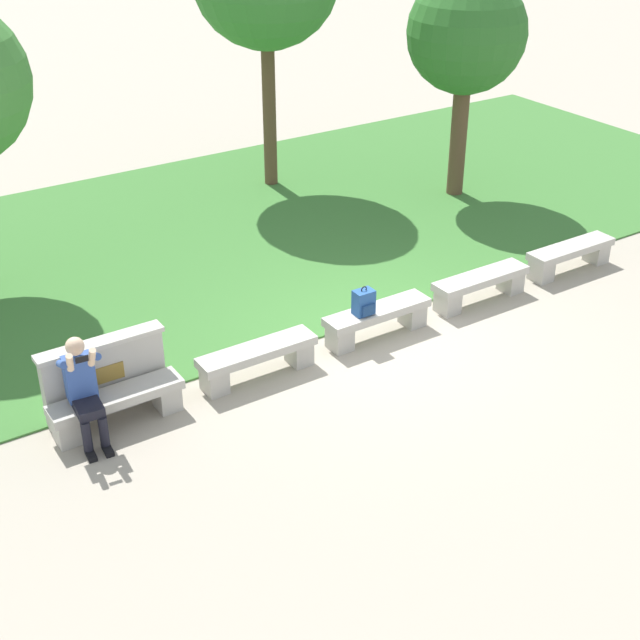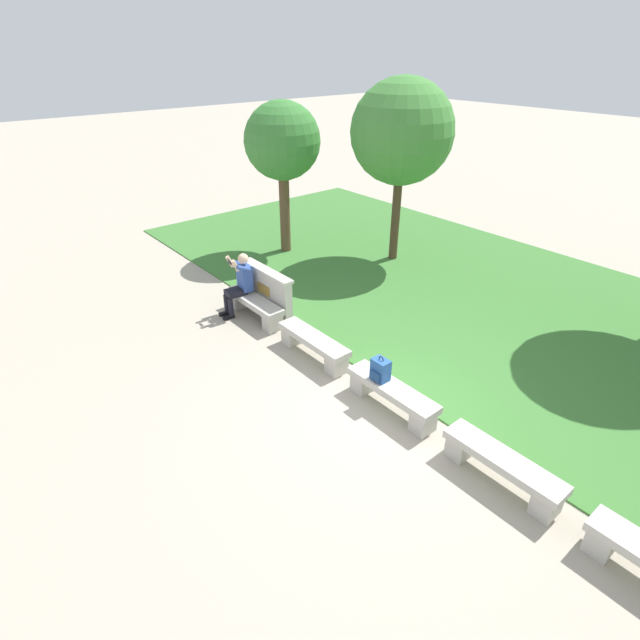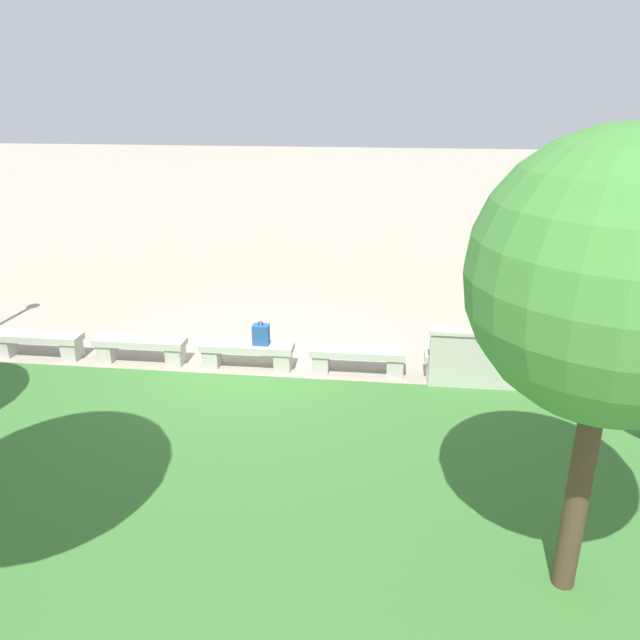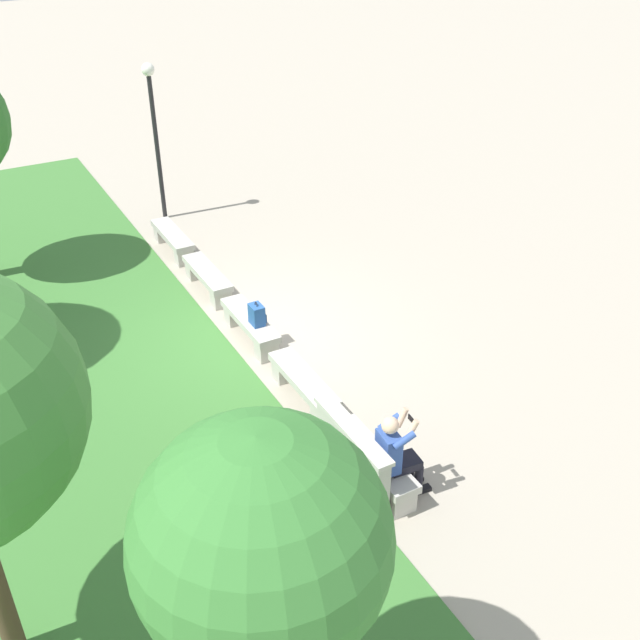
# 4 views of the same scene
# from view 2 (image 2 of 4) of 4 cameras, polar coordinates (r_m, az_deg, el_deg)

# --- Properties ---
(ground_plane) EXTENTS (80.00, 80.00, 0.00)m
(ground_plane) POSITION_cam_2_polar(r_m,az_deg,el_deg) (8.15, 8.08, -10.03)
(ground_plane) COLOR #A89E8C
(grass_strip) EXTENTS (21.46, 8.00, 0.03)m
(grass_strip) POSITION_cam_2_polar(r_m,az_deg,el_deg) (11.31, 23.43, -0.19)
(grass_strip) COLOR #3D7533
(grass_strip) RESTS_ON ground
(bench_main) EXTENTS (1.64, 0.40, 0.45)m
(bench_main) POSITION_cam_2_polar(r_m,az_deg,el_deg) (10.52, -7.48, 1.66)
(bench_main) COLOR #B7B2A8
(bench_main) RESTS_ON ground
(bench_near) EXTENTS (1.64, 0.40, 0.45)m
(bench_near) POSITION_cam_2_polar(r_m,az_deg,el_deg) (9.12, -0.76, -2.71)
(bench_near) COLOR #B7B2A8
(bench_near) RESTS_ON ground
(bench_mid) EXTENTS (1.64, 0.40, 0.45)m
(bench_mid) POSITION_cam_2_polar(r_m,az_deg,el_deg) (7.97, 8.22, -8.42)
(bench_mid) COLOR #B7B2A8
(bench_mid) RESTS_ON ground
(bench_far) EXTENTS (1.64, 0.40, 0.45)m
(bench_far) POSITION_cam_2_polar(r_m,az_deg,el_deg) (7.17, 20.10, -15.38)
(bench_far) COLOR #B7B2A8
(bench_far) RESTS_ON ground
(backrest_wall_with_plaque) EXTENTS (1.58, 0.24, 1.01)m
(backrest_wall_with_plaque) POSITION_cam_2_polar(r_m,az_deg,el_deg) (10.58, -6.02, 3.29)
(backrest_wall_with_plaque) COLOR #B7B2A8
(backrest_wall_with_plaque) RESTS_ON ground
(person_photographer) EXTENTS (0.50, 0.75, 1.32)m
(person_photographer) POSITION_cam_2_polar(r_m,az_deg,el_deg) (10.59, -9.16, 4.42)
(person_photographer) COLOR black
(person_photographer) RESTS_ON ground
(backpack) EXTENTS (0.28, 0.24, 0.43)m
(backpack) POSITION_cam_2_polar(r_m,az_deg,el_deg) (7.89, 6.88, -5.71)
(backpack) COLOR #234C8C
(backpack) RESTS_ON bench_mid
(tree_left_background) EXTENTS (1.93, 1.93, 3.90)m
(tree_left_background) POSITION_cam_2_polar(r_m,az_deg,el_deg) (13.32, -4.32, 19.57)
(tree_left_background) COLOR brown
(tree_left_background) RESTS_ON ground
(tree_far_back) EXTENTS (2.48, 2.48, 4.47)m
(tree_far_back) POSITION_cam_2_polar(r_m,az_deg,el_deg) (12.81, 9.36, 20.38)
(tree_far_back) COLOR #4C3826
(tree_far_back) RESTS_ON ground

